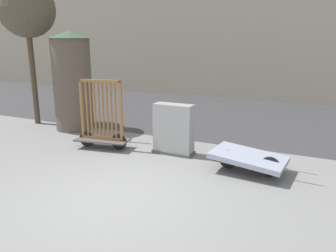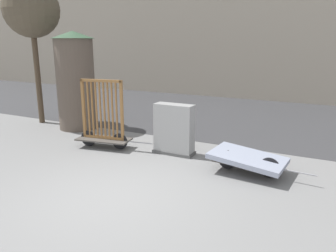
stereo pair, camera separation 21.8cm
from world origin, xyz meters
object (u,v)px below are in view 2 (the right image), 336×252
bike_cart_with_bedframe (103,125)px  utility_cabinet (174,131)px  advertising_column (76,80)px  street_tree (31,11)px  bike_cart_with_mattress (248,159)px

bike_cart_with_bedframe → utility_cabinet: bearing=2.7°
advertising_column → street_tree: 2.88m
bike_cart_with_bedframe → advertising_column: size_ratio=0.69×
street_tree → advertising_column: bearing=-0.0°
bike_cart_with_mattress → advertising_column: bearing=172.2°
bike_cart_with_bedframe → utility_cabinet: bike_cart_with_bedframe is taller
advertising_column → street_tree: (-1.77, 0.00, 2.28)m
utility_cabinet → street_tree: bearing=171.1°
bike_cart_with_mattress → utility_cabinet: size_ratio=1.72×
bike_cart_with_bedframe → street_tree: 5.29m
bike_cart_with_mattress → advertising_column: (-6.20, 1.36, 1.32)m
bike_cart_with_bedframe → bike_cart_with_mattress: (4.04, -0.00, -0.33)m
bike_cart_with_mattress → utility_cabinet: (-2.07, 0.44, 0.30)m
utility_cabinet → bike_cart_with_bedframe: bearing=-167.5°
utility_cabinet → street_tree: 6.82m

